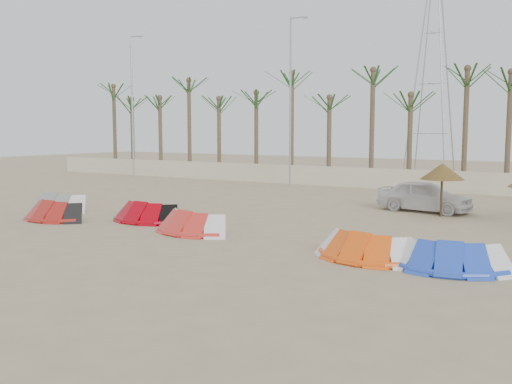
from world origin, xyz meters
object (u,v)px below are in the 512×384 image
Objects in this scene: parasol_left at (442,172)px; kite_red_right at (195,221)px; kite_blue at (453,254)px; kite_grey at (63,201)px; kite_red_mid at (150,211)px; car at (425,196)px; kite_orange at (367,245)px; kite_red_left at (58,210)px.

kite_red_right is at bearing -128.25° from parasol_left.
kite_grey is at bearing 172.81° from kite_blue.
kite_red_mid is (5.83, -0.39, -0.00)m from kite_grey.
car is at bearing 44.23° from kite_red_mid.
car reaches higher than kite_orange.
kite_blue is at bearing -8.72° from kite_red_mid.
car is (14.79, 8.33, 0.31)m from kite_grey.
kite_orange is at bearing 179.26° from kite_blue.
kite_orange is (13.74, -0.19, -0.00)m from kite_red_left.
kite_grey is 3.09m from kite_red_left.
kite_red_right and kite_orange have the same top height.
kite_orange is 1.02× the size of kite_blue.
kite_red_right is at bearing -18.48° from kite_red_mid.
parasol_left reaches higher than kite_red_right.
kite_grey is 0.82× the size of car.
car reaches higher than kite_red_mid.
kite_red_mid is at bearing 169.41° from kite_orange.
kite_red_left is at bearing -42.91° from kite_grey.
car is at bearing 132.01° from parasol_left.
kite_red_left is 6.76m from kite_red_right.
kite_orange is (10.18, -1.90, -0.00)m from kite_red_mid.
kite_red_mid and kite_blue have the same top height.
kite_grey is at bearing 127.44° from car.
kite_red_mid is at bearing 142.27° from car.
kite_orange is at bearing -0.79° from kite_red_left.
kite_red_left and kite_orange have the same top height.
parasol_left is at bearing 91.20° from kite_orange.
parasol_left reaches higher than kite_red_left.
kite_orange is at bearing -88.80° from parasol_left.
kite_red_right is at bearing 174.70° from kite_blue.
car is (8.96, 8.72, 0.31)m from kite_red_mid.
kite_red_left is 13.74m from kite_orange.
kite_blue is 10.00m from parasol_left.
kite_red_right is 1.05× the size of kite_orange.
kite_red_right and kite_blue have the same top height.
kite_grey is 1.05× the size of kite_orange.
kite_red_mid is 0.78× the size of car.
kite_red_mid is 0.95× the size of kite_red_right.
kite_red_right is at bearing 173.13° from kite_orange.
parasol_left is (9.98, 7.58, 1.55)m from kite_red_mid.
kite_grey is at bearing 170.83° from kite_red_right.
kite_grey and kite_red_left have the same top height.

